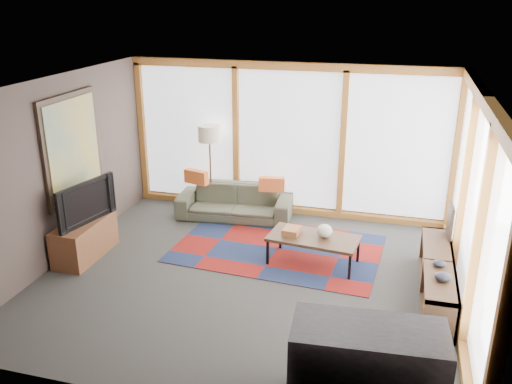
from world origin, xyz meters
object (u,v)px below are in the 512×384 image
(sofa, at_px, (235,202))
(tv_console, at_px, (85,239))
(bookshelf, at_px, (437,279))
(floor_lamp, at_px, (210,169))
(coffee_table, at_px, (313,250))
(television, at_px, (81,201))
(bar_counter, at_px, (367,370))

(sofa, distance_m, tv_console, 2.57)
(bookshelf, xyz_separation_m, tv_console, (-4.90, -0.18, 0.02))
(floor_lamp, bearing_deg, sofa, -18.90)
(sofa, bearing_deg, tv_console, -135.07)
(coffee_table, xyz_separation_m, television, (-3.24, -0.63, 0.65))
(television, bearing_deg, floor_lamp, -15.60)
(sofa, distance_m, television, 2.62)
(bookshelf, bearing_deg, television, -178.14)
(floor_lamp, xyz_separation_m, tv_console, (-1.18, -2.13, -0.50))
(floor_lamp, relative_size, bar_counter, 1.13)
(sofa, distance_m, bookshelf, 3.69)
(bookshelf, distance_m, television, 4.94)
(tv_console, bearing_deg, floor_lamp, 60.91)
(floor_lamp, height_order, bookshelf, floor_lamp)
(sofa, xyz_separation_m, television, (-1.67, -1.94, 0.58))
(coffee_table, bearing_deg, bar_counter, -70.75)
(floor_lamp, distance_m, bookshelf, 4.23)
(sofa, height_order, bar_counter, bar_counter)
(television, distance_m, bar_counter, 4.70)
(coffee_table, bearing_deg, bookshelf, -15.94)
(tv_console, bearing_deg, bookshelf, 2.09)
(coffee_table, relative_size, television, 1.18)
(floor_lamp, bearing_deg, coffee_table, -35.57)
(bar_counter, bearing_deg, tv_console, 149.40)
(sofa, xyz_separation_m, coffee_table, (1.58, -1.31, -0.07))
(bookshelf, bearing_deg, floor_lamp, 152.35)
(floor_lamp, bearing_deg, television, -119.27)
(floor_lamp, height_order, coffee_table, floor_lamp)
(television, height_order, bar_counter, television)
(floor_lamp, height_order, bar_counter, floor_lamp)
(coffee_table, bearing_deg, television, -168.98)
(sofa, relative_size, television, 1.81)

